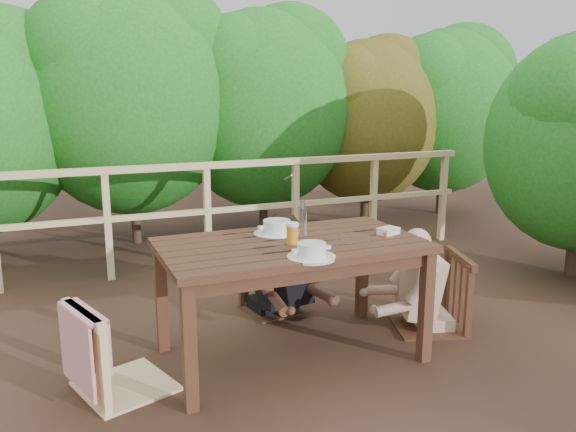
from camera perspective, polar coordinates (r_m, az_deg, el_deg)
name	(u,v)px	position (r m, az deg, el deg)	size (l,w,h in m)	color
ground	(291,355)	(3.74, 0.31, -13.74)	(60.00, 60.00, 0.00)	#462C1F
table	(291,300)	(3.59, 0.31, -8.47)	(1.59, 0.90, 0.74)	#3E2417
chair_left	(121,306)	(3.30, -16.44, -8.61)	(0.49, 0.49, 0.99)	#DDC086
chair_far	(273,256)	(4.30, -1.48, -4.07)	(0.43, 0.43, 0.86)	#3E2417
chair_right	(431,260)	(4.11, 14.14, -4.26)	(0.50, 0.50, 1.00)	#3E2417
woman	(272,234)	(4.27, -1.59, -1.78)	(0.49, 0.60, 1.20)	black
diner_right	(435,246)	(4.10, 14.55, -2.94)	(0.48, 0.59, 1.18)	#D7B393
railing	(208,216)	(5.38, -8.07, 0.01)	(5.60, 0.10, 1.01)	#DDC086
hedge_row	(211,68)	(6.52, -7.75, 14.51)	(6.60, 1.60, 3.80)	#1E661C
soup_near	(311,251)	(3.16, 2.36, -3.51)	(0.27, 0.27, 0.09)	white
soup_far	(277,228)	(3.67, -1.13, -1.18)	(0.30, 0.30, 0.10)	white
beer_glass	(292,235)	(3.41, 0.44, -1.87)	(0.08, 0.08, 0.15)	gold
bottle	(302,220)	(3.57, 1.44, -0.36)	(0.06, 0.06, 0.25)	silver
tumbler	(344,240)	(3.44, 5.63, -2.42)	(0.06, 0.06, 0.07)	silver
butter_tub	(388,232)	(3.70, 10.04, -1.60)	(0.13, 0.10, 0.06)	white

